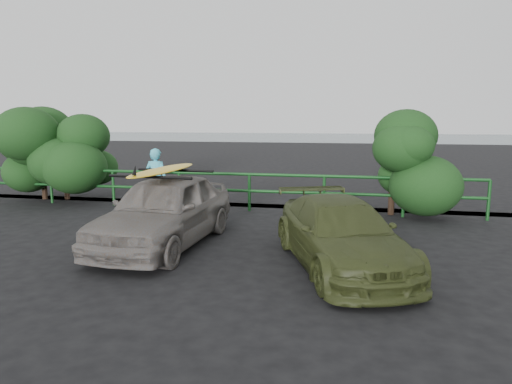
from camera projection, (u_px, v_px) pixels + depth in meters
ground at (130, 266)px, 7.75m from camera, size 80.00×80.00×0.00m
ocean at (323, 136)px, 65.82m from camera, size 200.00×200.00×0.00m
guardrail at (214, 191)px, 12.51m from camera, size 14.00×0.08×1.04m
shrub_left at (64, 158)px, 13.70m from camera, size 3.20×2.40×2.60m
shrub_right at (403, 165)px, 11.90m from camera, size 3.20×2.40×2.57m
sedan at (165, 210)px, 8.96m from camera, size 1.90×4.21×1.40m
olive_vehicle at (341, 234)px, 7.67m from camera, size 2.84×4.21×1.13m
man at (156, 180)px, 12.25m from camera, size 0.64×0.44×1.70m
roof_rack at (163, 173)px, 8.85m from camera, size 1.72×1.25×0.06m
surfboard at (163, 170)px, 8.84m from camera, size 0.70×2.65×0.08m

